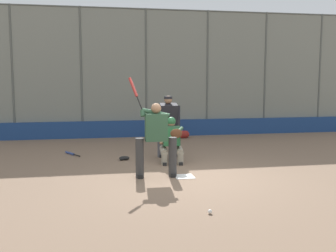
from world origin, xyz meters
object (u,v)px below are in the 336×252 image
Objects in this scene: batter_at_plate at (156,137)px; baseball_loose at (210,212)px; catcher_behind_plate at (172,140)px; equipment_bag_dugout_side at (172,135)px; fielding_glove_on_dirt at (124,158)px; umpire_home at (168,124)px; spare_bat_near_backstop at (71,153)px.

baseball_loose is (-0.50, 2.61, -0.88)m from batter_at_plate.
batter_at_plate is 1.52m from catcher_behind_plate.
batter_at_plate is at bearing 75.45° from equipment_bag_dugout_side.
baseball_loose is 0.05× the size of equipment_bag_dugout_side.
catcher_behind_plate is 1.49m from fielding_glove_on_dirt.
catcher_behind_plate is at bearing 84.82° from umpire_home.
fielding_glove_on_dirt is at bearing -72.69° from batter_at_plate.
catcher_behind_plate reaches higher than fielding_glove_on_dirt.
batter_at_plate is at bearing 71.66° from umpire_home.
baseball_loose is at bearing 83.24° from equipment_bag_dugout_side.
umpire_home is 3.02m from spare_bat_near_backstop.
equipment_bag_dugout_side is at bearing -96.76° from baseball_loose.
umpire_home is 2.29× the size of spare_bat_near_backstop.
catcher_behind_plate is 16.52× the size of baseball_loose.
fielding_glove_on_dirt is at bearing -24.25° from catcher_behind_plate.
fielding_glove_on_dirt is 4.75m from baseball_loose.
fielding_glove_on_dirt is at bearing 60.87° from equipment_bag_dugout_side.
spare_bat_near_backstop is at bearing -18.59° from umpire_home.
spare_bat_near_backstop is 0.56× the size of equipment_bag_dugout_side.
batter_at_plate is 1.29× the size of umpire_home.
batter_at_plate is at bearing -176.95° from spare_bat_near_backstop.
spare_bat_near_backstop is (2.75, -0.87, -0.91)m from umpire_home.
fielding_glove_on_dirt is 3.94× the size of baseball_loose.
umpire_home is 23.56× the size of baseball_loose.
umpire_home is 5.98× the size of fielding_glove_on_dirt.
spare_bat_near_backstop is 6.25m from baseball_loose.
equipment_bag_dugout_side reaches higher than baseball_loose.
spare_bat_near_backstop is 10.29× the size of baseball_loose.
umpire_home is at bearing 77.30° from equipment_bag_dugout_side.
catcher_behind_plate is 4.01m from baseball_loose.
catcher_behind_plate is 0.92m from umpire_home.
catcher_behind_plate is 4.46m from equipment_bag_dugout_side.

